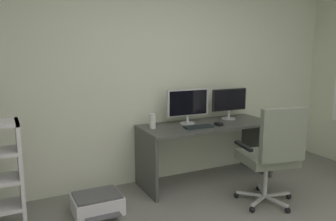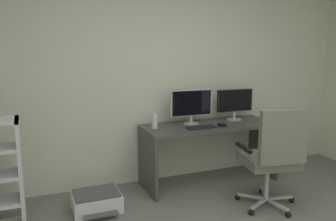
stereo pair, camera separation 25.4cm
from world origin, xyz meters
TOP-DOWN VIEW (x-y plane):
  - wall_back at (0.00, 2.27)m, footprint 5.38×0.10m
  - desk at (0.57, 1.87)m, footprint 1.63×0.62m
  - monitor_main at (0.37, 1.98)m, footprint 0.54×0.18m
  - monitor_secondary at (0.98, 1.98)m, footprint 0.49×0.18m
  - keyboard at (0.37, 1.73)m, footprint 0.34×0.14m
  - computer_mouse at (0.64, 1.72)m, footprint 0.07×0.10m
  - desktop_speaker at (-0.12, 1.93)m, footprint 0.07×0.07m
  - office_chair at (0.79, 0.97)m, footprint 0.65×0.64m
  - printer at (-0.86, 1.63)m, footprint 0.48×0.45m

SIDE VIEW (x-z plane):
  - printer at x=-0.86m, z-range 0.00..0.19m
  - desk at x=0.57m, z-range 0.18..0.91m
  - office_chair at x=0.79m, z-range 0.06..1.13m
  - keyboard at x=0.37m, z-range 0.73..0.75m
  - computer_mouse at x=0.64m, z-range 0.73..0.76m
  - desktop_speaker at x=-0.12m, z-range 0.73..0.90m
  - monitor_secondary at x=0.98m, z-range 0.77..1.16m
  - monitor_main at x=0.37m, z-range 0.76..1.18m
  - wall_back at x=0.00m, z-range 0.00..2.59m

